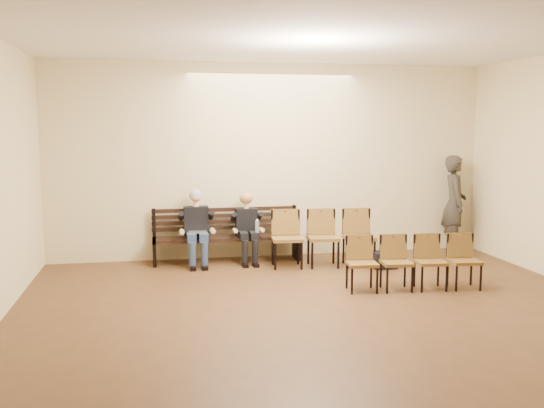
{
  "coord_description": "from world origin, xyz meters",
  "views": [
    {
      "loc": [
        -2.09,
        -5.81,
        2.38
      ],
      "look_at": [
        -0.18,
        4.05,
        1.08
      ],
      "focal_mm": 40.0,
      "sensor_mm": 36.0,
      "label": 1
    }
  ],
  "objects_px": {
    "seated_man": "(197,229)",
    "passerby": "(454,196)",
    "seated_woman": "(247,232)",
    "bench": "(227,249)",
    "water_bottle": "(257,232)",
    "bag": "(384,260)",
    "laptop": "(198,233)",
    "chair_row_back": "(414,263)",
    "chair_row_front": "(323,238)"
  },
  "relations": [
    {
      "from": "chair_row_front",
      "to": "laptop",
      "type": "bearing_deg",
      "value": 173.1
    },
    {
      "from": "water_bottle",
      "to": "chair_row_back",
      "type": "height_order",
      "value": "chair_row_back"
    },
    {
      "from": "seated_woman",
      "to": "bag",
      "type": "xyz_separation_m",
      "value": [
        2.2,
        -0.9,
        -0.4
      ]
    },
    {
      "from": "seated_woman",
      "to": "chair_row_back",
      "type": "xyz_separation_m",
      "value": [
        2.11,
        -2.26,
        -0.14
      ]
    },
    {
      "from": "seated_woman",
      "to": "chair_row_back",
      "type": "bearing_deg",
      "value": -46.87
    },
    {
      "from": "seated_woman",
      "to": "laptop",
      "type": "xyz_separation_m",
      "value": [
        -0.87,
        -0.12,
        0.02
      ]
    },
    {
      "from": "bench",
      "to": "passerby",
      "type": "xyz_separation_m",
      "value": [
        4.37,
        0.1,
        0.83
      ]
    },
    {
      "from": "seated_woman",
      "to": "seated_man",
      "type": "bearing_deg",
      "value": 180.0
    },
    {
      "from": "water_bottle",
      "to": "passerby",
      "type": "xyz_separation_m",
      "value": [
        3.89,
        0.46,
        0.49
      ]
    },
    {
      "from": "passerby",
      "to": "seated_woman",
      "type": "bearing_deg",
      "value": 109.66
    },
    {
      "from": "seated_man",
      "to": "laptop",
      "type": "distance_m",
      "value": 0.14
    },
    {
      "from": "laptop",
      "to": "passerby",
      "type": "xyz_separation_m",
      "value": [
        4.89,
        0.34,
        0.49
      ]
    },
    {
      "from": "chair_row_front",
      "to": "chair_row_back",
      "type": "relative_size",
      "value": 0.89
    },
    {
      "from": "laptop",
      "to": "chair_row_back",
      "type": "bearing_deg",
      "value": -35.75
    },
    {
      "from": "seated_man",
      "to": "seated_woman",
      "type": "bearing_deg",
      "value": 0.0
    },
    {
      "from": "bench",
      "to": "seated_woman",
      "type": "bearing_deg",
      "value": -19.25
    },
    {
      "from": "bag",
      "to": "chair_row_front",
      "type": "bearing_deg",
      "value": 160.8
    },
    {
      "from": "laptop",
      "to": "bench",
      "type": "bearing_deg",
      "value": 24.72
    },
    {
      "from": "bench",
      "to": "chair_row_back",
      "type": "height_order",
      "value": "chair_row_back"
    },
    {
      "from": "bench",
      "to": "laptop",
      "type": "height_order",
      "value": "laptop"
    },
    {
      "from": "laptop",
      "to": "passerby",
      "type": "relative_size",
      "value": 0.15
    },
    {
      "from": "seated_woman",
      "to": "chair_row_front",
      "type": "xyz_separation_m",
      "value": [
        1.22,
        -0.57,
        -0.05
      ]
    },
    {
      "from": "water_bottle",
      "to": "bag",
      "type": "relative_size",
      "value": 0.61
    },
    {
      "from": "bag",
      "to": "chair_row_front",
      "type": "distance_m",
      "value": 1.09
    },
    {
      "from": "seated_man",
      "to": "chair_row_front",
      "type": "relative_size",
      "value": 0.71
    },
    {
      "from": "seated_woman",
      "to": "bench",
      "type": "bearing_deg",
      "value": 160.75
    },
    {
      "from": "water_bottle",
      "to": "chair_row_front",
      "type": "distance_m",
      "value": 1.14
    },
    {
      "from": "chair_row_back",
      "to": "bench",
      "type": "bearing_deg",
      "value": 141.08
    },
    {
      "from": "passerby",
      "to": "chair_row_back",
      "type": "bearing_deg",
      "value": 158.83
    },
    {
      "from": "water_bottle",
      "to": "chair_row_back",
      "type": "relative_size",
      "value": 0.12
    },
    {
      "from": "laptop",
      "to": "passerby",
      "type": "height_order",
      "value": "passerby"
    },
    {
      "from": "chair_row_front",
      "to": "seated_man",
      "type": "bearing_deg",
      "value": 170.01
    },
    {
      "from": "seated_man",
      "to": "passerby",
      "type": "bearing_deg",
      "value": 2.57
    },
    {
      "from": "bench",
      "to": "water_bottle",
      "type": "relative_size",
      "value": 11.15
    },
    {
      "from": "passerby",
      "to": "chair_row_back",
      "type": "distance_m",
      "value": 3.2
    },
    {
      "from": "seated_man",
      "to": "chair_row_back",
      "type": "relative_size",
      "value": 0.64
    },
    {
      "from": "seated_man",
      "to": "water_bottle",
      "type": "bearing_deg",
      "value": -13.09
    },
    {
      "from": "seated_man",
      "to": "chair_row_front",
      "type": "bearing_deg",
      "value": -15.04
    },
    {
      "from": "chair_row_back",
      "to": "bag",
      "type": "bearing_deg",
      "value": 91.61
    },
    {
      "from": "seated_man",
      "to": "seated_woman",
      "type": "height_order",
      "value": "seated_man"
    },
    {
      "from": "seated_man",
      "to": "bag",
      "type": "bearing_deg",
      "value": -16.38
    },
    {
      "from": "bench",
      "to": "seated_man",
      "type": "xyz_separation_m",
      "value": [
        -0.54,
        -0.12,
        0.4
      ]
    },
    {
      "from": "bench",
      "to": "water_bottle",
      "type": "bearing_deg",
      "value": -36.53
    },
    {
      "from": "water_bottle",
      "to": "bag",
      "type": "xyz_separation_m",
      "value": [
        2.06,
        -0.67,
        -0.43
      ]
    },
    {
      "from": "passerby",
      "to": "chair_row_front",
      "type": "bearing_deg",
      "value": 122.17
    },
    {
      "from": "water_bottle",
      "to": "passerby",
      "type": "distance_m",
      "value": 3.94
    },
    {
      "from": "chair_row_front",
      "to": "chair_row_back",
      "type": "height_order",
      "value": "chair_row_front"
    },
    {
      "from": "bench",
      "to": "seated_woman",
      "type": "xyz_separation_m",
      "value": [
        0.34,
        -0.12,
        0.32
      ]
    },
    {
      "from": "seated_woman",
      "to": "chair_row_back",
      "type": "relative_size",
      "value": 0.55
    },
    {
      "from": "bench",
      "to": "laptop",
      "type": "xyz_separation_m",
      "value": [
        -0.52,
        -0.24,
        0.34
      ]
    }
  ]
}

